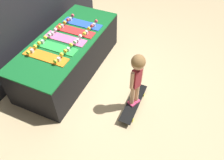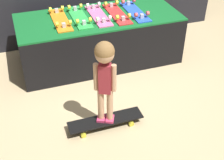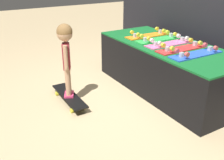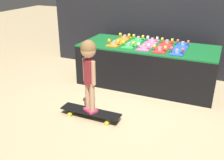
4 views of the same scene
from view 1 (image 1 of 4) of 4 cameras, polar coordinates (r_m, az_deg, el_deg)
name	(u,v)px [view 1 (image 1 of 4)]	position (r m, az deg, el deg)	size (l,w,h in m)	color
ground_plane	(100,78)	(3.61, -3.09, 0.47)	(16.00, 16.00, 0.00)	tan
display_rack	(69,55)	(3.62, -11.25, 6.43)	(2.01, 0.85, 0.62)	black
skateboard_orange_on_rack	(46,56)	(3.16, -16.98, 5.99)	(0.18, 0.67, 0.09)	orange
skateboard_green_on_rack	(55,47)	(3.29, -14.55, 8.45)	(0.18, 0.67, 0.09)	green
skateboard_pink_on_rack	(65,38)	(3.43, -12.12, 10.66)	(0.18, 0.67, 0.09)	pink
skateboard_red_on_rack	(74,30)	(3.57, -9.80, 12.66)	(0.18, 0.67, 0.09)	red
skateboard_blue_on_rack	(82,23)	(3.73, -7.79, 14.52)	(0.18, 0.67, 0.09)	blue
skateboard_on_floor	(134,103)	(3.19, 5.65, -5.98)	(0.75, 0.18, 0.09)	black
child	(137,72)	(2.72, 6.59, 2.08)	(0.20, 0.18, 0.87)	#E03D6B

